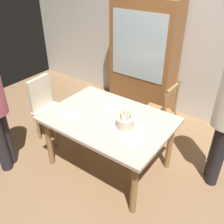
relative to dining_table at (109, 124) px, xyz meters
name	(u,v)px	position (x,y,z in m)	size (l,w,h in m)	color
ground	(109,164)	(0.00, 0.00, -0.67)	(6.40, 6.40, 0.00)	#93704C
back_wall	(178,37)	(0.00, 1.85, 0.63)	(6.40, 0.10, 2.60)	beige
dining_table	(109,124)	(0.00, 0.00, 0.00)	(1.49, 1.06, 0.76)	beige
birthday_cake	(125,123)	(0.27, -0.05, 0.15)	(0.28, 0.28, 0.20)	silver
plate_near_celebrant	(70,115)	(-0.41, -0.24, 0.10)	(0.22, 0.22, 0.01)	white
plate_far_side	(115,107)	(-0.07, 0.24, 0.10)	(0.22, 0.22, 0.01)	white
plate_near_guest	(129,141)	(0.45, -0.24, 0.10)	(0.22, 0.22, 0.01)	white
fork_near_celebrant	(61,111)	(-0.57, -0.24, 0.09)	(0.18, 0.02, 0.01)	silver
fork_far_side	(105,104)	(-0.23, 0.23, 0.09)	(0.18, 0.02, 0.01)	silver
fork_near_guest	(116,136)	(0.29, -0.24, 0.09)	(0.18, 0.02, 0.01)	silver
chair_spindle_back	(158,115)	(0.25, 0.85, -0.21)	(0.44, 0.44, 0.95)	#9E7042
chair_upholstered	(47,105)	(-1.13, 0.01, -0.14)	(0.48, 0.48, 0.95)	beige
china_cabinet	(144,58)	(-0.43, 1.56, 0.28)	(1.10, 0.45, 1.90)	brown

